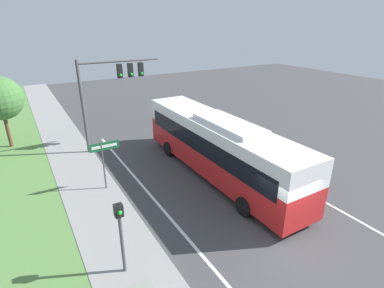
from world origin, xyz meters
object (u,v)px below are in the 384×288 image
at_px(signal_gantry, 110,84).
at_px(street_sign, 104,156).
at_px(bus, 218,144).
at_px(pedestrian_signal, 120,228).

distance_m(signal_gantry, street_sign, 6.25).
height_order(signal_gantry, street_sign, signal_gantry).
bearing_deg(signal_gantry, street_sign, -111.79).
bearing_deg(bus, signal_gantry, 118.67).
distance_m(bus, signal_gantry, 8.29).
xyz_separation_m(bus, pedestrian_signal, (-7.01, -4.39, 0.04)).
distance_m(signal_gantry, pedestrian_signal, 12.03).
bearing_deg(signal_gantry, pedestrian_signal, -105.93).
height_order(pedestrian_signal, street_sign, pedestrian_signal).
bearing_deg(pedestrian_signal, street_sign, 79.58).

